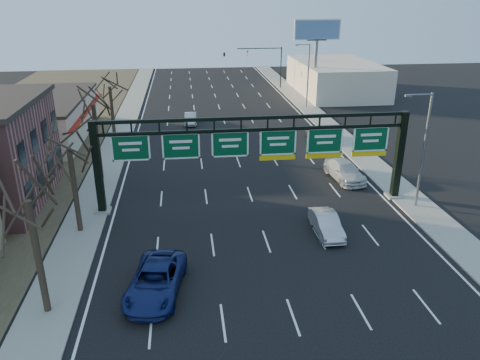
{
  "coord_description": "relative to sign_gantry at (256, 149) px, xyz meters",
  "views": [
    {
      "loc": [
        -5.18,
        -25.43,
        15.77
      ],
      "look_at": [
        -1.4,
        5.39,
        3.2
      ],
      "focal_mm": 35.0,
      "sensor_mm": 36.0,
      "label": 1
    }
  ],
  "objects": [
    {
      "name": "streetlight_far",
      "position": [
        12.31,
        32.0,
        0.45
      ],
      "size": [
        2.15,
        0.22,
        9.0
      ],
      "color": "slate",
      "rests_on": "sidewalk_right"
    },
    {
      "name": "tree_gantry",
      "position": [
        -12.96,
        -3.0,
        2.48
      ],
      "size": [
        3.6,
        3.6,
        8.48
      ],
      "color": "#31241B",
      "rests_on": "sidewalk_left"
    },
    {
      "name": "tree_far",
      "position": [
        -12.96,
        17.0,
        2.86
      ],
      "size": [
        3.6,
        3.6,
        8.86
      ],
      "color": "#31241B",
      "rests_on": "sidewalk_left"
    },
    {
      "name": "sidewalk_left",
      "position": [
        -12.96,
        12.0,
        -4.57
      ],
      "size": [
        3.0,
        120.0,
        0.12
      ],
      "primitive_type": "cube",
      "color": "gray",
      "rests_on": "ground"
    },
    {
      "name": "traffic_signal_mast",
      "position": [
        5.53,
        47.0,
        0.87
      ],
      "size": [
        10.16,
        0.54,
        7.0
      ],
      "color": "black",
      "rests_on": "ground"
    },
    {
      "name": "sidewalk_right",
      "position": [
        12.64,
        12.0,
        -4.57
      ],
      "size": [
        3.0,
        120.0,
        0.12
      ],
      "primitive_type": "cube",
      "color": "gray",
      "rests_on": "ground"
    },
    {
      "name": "tree_near",
      "position": [
        -12.96,
        -12.0,
        2.86
      ],
      "size": [
        3.6,
        3.6,
        8.86
      ],
      "color": "#31241B",
      "rests_on": "sidewalk_left"
    },
    {
      "name": "car_silver_sedan",
      "position": [
        4.15,
        -5.4,
        -3.9
      ],
      "size": [
        1.54,
        4.41,
        1.45
      ],
      "primitive_type": "imported",
      "rotation": [
        0.0,
        0.0,
        0.0
      ],
      "color": "#B2B3B7",
      "rests_on": "ground"
    },
    {
      "name": "ground",
      "position": [
        -0.16,
        -8.0,
        -4.63
      ],
      "size": [
        160.0,
        160.0,
        0.0
      ],
      "primitive_type": "plane",
      "color": "black",
      "rests_on": "ground"
    },
    {
      "name": "sign_gantry",
      "position": [
        0.0,
        0.0,
        0.0
      ],
      "size": [
        24.6,
        1.2,
        7.2
      ],
      "color": "black",
      "rests_on": "ground"
    },
    {
      "name": "car_grey_far",
      "position": [
        9.47,
        16.33,
        -3.91
      ],
      "size": [
        1.71,
        4.22,
        1.44
      ],
      "primitive_type": "imported",
      "rotation": [
        0.0,
        0.0,
        0.0
      ],
      "color": "#3B3D40",
      "rests_on": "ground"
    },
    {
      "name": "car_white_wagon",
      "position": [
        8.76,
        4.36,
        -3.82
      ],
      "size": [
        2.84,
        5.76,
        1.61
      ],
      "primitive_type": "imported",
      "rotation": [
        0.0,
        0.0,
        0.11
      ],
      "color": "silver",
      "rests_on": "ground"
    },
    {
      "name": "car_silver_distant",
      "position": [
        -4.51,
        25.04,
        -3.94
      ],
      "size": [
        1.65,
        4.22,
        1.37
      ],
      "primitive_type": "imported",
      "rotation": [
        0.0,
        0.0,
        -0.05
      ],
      "color": "#A8A8AD",
      "rests_on": "ground"
    },
    {
      "name": "building_right_distant",
      "position": [
        19.84,
        42.0,
        -2.13
      ],
      "size": [
        12.0,
        20.0,
        5.0
      ],
      "primitive_type": "cube",
      "color": "beige",
      "rests_on": "ground"
    },
    {
      "name": "streetlight_near",
      "position": [
        12.31,
        -2.0,
        0.45
      ],
      "size": [
        2.15,
        0.22,
        9.0
      ],
      "color": "slate",
      "rests_on": "sidewalk_right"
    },
    {
      "name": "car_blue_suv",
      "position": [
        -7.32,
        -11.03,
        -3.81
      ],
      "size": [
        3.73,
        6.3,
        1.64
      ],
      "primitive_type": "imported",
      "rotation": [
        0.0,
        0.0,
        -0.18
      ],
      "color": "navy",
      "rests_on": "ground"
    },
    {
      "name": "billboard_right",
      "position": [
        14.84,
        36.98,
        4.43
      ],
      "size": [
        7.0,
        0.5,
        12.0
      ],
      "color": "slate",
      "rests_on": "ground"
    },
    {
      "name": "cream_strip",
      "position": [
        -21.64,
        21.0,
        -2.27
      ],
      "size": [
        10.9,
        18.4,
        4.7
      ],
      "color": "beige",
      "rests_on": "ground"
    },
    {
      "name": "tree_mid",
      "position": [
        -12.96,
        7.0,
        3.23
      ],
      "size": [
        3.6,
        3.6,
        9.24
      ],
      "color": "#31241B",
      "rests_on": "sidewalk_left"
    },
    {
      "name": "lane_markings",
      "position": [
        -0.16,
        12.0,
        -4.62
      ],
      "size": [
        21.6,
        120.0,
        0.01
      ],
      "primitive_type": "cube",
      "color": "white",
      "rests_on": "ground"
    }
  ]
}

